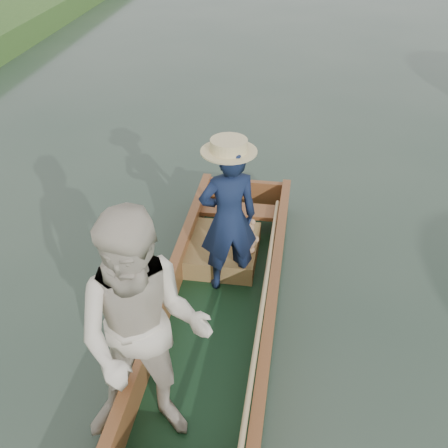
# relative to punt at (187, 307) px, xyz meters

# --- Properties ---
(ground) EXTENTS (120.00, 120.00, 0.00)m
(ground) POSITION_rel_punt_xyz_m (0.16, 0.36, -0.74)
(ground) COLOR #283D30
(ground) RESTS_ON ground
(punt) EXTENTS (1.41, 5.04, 2.08)m
(punt) POSITION_rel_punt_xyz_m (0.00, 0.00, 0.00)
(punt) COLOR #13321A
(punt) RESTS_ON ground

